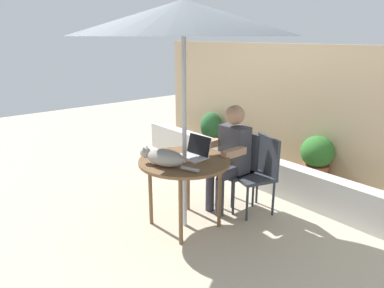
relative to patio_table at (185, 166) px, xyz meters
name	(u,v)px	position (x,y,z in m)	size (l,w,h in m)	color
ground_plane	(185,225)	(0.00, 0.00, -0.68)	(14.00, 14.00, 0.00)	#BCAD93
fence_back	(306,114)	(0.00, 2.15, 0.25)	(5.80, 0.08, 1.86)	tan
planter_wall_low	(269,174)	(0.00, 1.43, -0.46)	(5.22, 0.20, 0.44)	beige
patio_table	(185,166)	(0.00, 0.00, 0.00)	(0.94, 0.94, 0.75)	brown
patio_umbrella	(184,18)	(0.00, 0.00, 1.44)	(2.11, 2.11, 2.28)	#B7B7BC
chair_occupied	(239,163)	(0.00, 0.82, -0.16)	(0.40, 0.40, 0.89)	#33383F
chair_empty	(260,169)	(0.28, 0.88, -0.16)	(0.50, 0.50, 0.89)	#33383F
person_seated	(230,152)	(0.00, 0.67, 0.01)	(0.48, 0.48, 1.23)	#3F3F47
laptop	(195,151)	(-0.01, 0.16, 0.13)	(0.32, 0.27, 0.21)	silver
cat	(163,158)	(0.00, -0.27, 0.15)	(0.62, 0.34, 0.17)	gray
potted_plant_near_fence	(211,132)	(-1.64, 1.91, -0.30)	(0.37, 0.37, 0.72)	#33383D
potted_plant_by_chair	(316,160)	(0.35, 1.94, -0.28)	(0.43, 0.43, 0.72)	#9E5138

